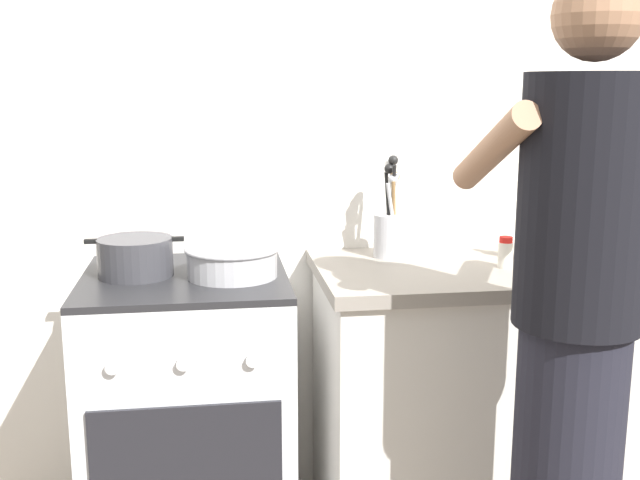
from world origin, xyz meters
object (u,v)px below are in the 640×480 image
object	(u,v)px
utensil_crock	(390,226)
oil_bottle	(553,230)
pot	(135,257)
person	(574,340)
stove_range	(190,418)
mixing_bowl	(232,260)
spice_bottle	(505,253)

from	to	relation	value
utensil_crock	oil_bottle	distance (m)	0.51
pot	person	bearing A→B (deg)	-29.96
oil_bottle	person	bearing A→B (deg)	-109.53
person	oil_bottle	bearing A→B (deg)	70.47
stove_range	pot	world-z (taller)	pot
mixing_bowl	utensil_crock	world-z (taller)	utensil_crock
spice_bottle	oil_bottle	distance (m)	0.17
pot	spice_bottle	world-z (taller)	pot
spice_bottle	utensil_crock	bearing A→B (deg)	147.87
spice_bottle	person	world-z (taller)	person
utensil_crock	oil_bottle	world-z (taller)	utensil_crock
stove_range	utensil_crock	size ratio (longest dim) A/B	2.72
stove_range	person	world-z (taller)	person
stove_range	utensil_crock	distance (m)	0.87
utensil_crock	person	world-z (taller)	person
mixing_bowl	spice_bottle	size ratio (longest dim) A/B	2.84
stove_range	oil_bottle	bearing A→B (deg)	-1.60
mixing_bowl	utensil_crock	xyz separation A→B (m)	(0.51, 0.19, 0.05)
mixing_bowl	utensil_crock	distance (m)	0.55
spice_bottle	person	bearing A→B (deg)	-94.72
pot	utensil_crock	xyz separation A→B (m)	(0.79, 0.14, 0.05)
oil_bottle	stove_range	bearing A→B (deg)	178.40
pot	oil_bottle	world-z (taller)	oil_bottle
utensil_crock	spice_bottle	xyz separation A→B (m)	(0.32, -0.20, -0.06)
oil_bottle	person	distance (m)	0.62
pot	spice_bottle	size ratio (longest dim) A/B	2.92
mixing_bowl	oil_bottle	bearing A→B (deg)	0.19
spice_bottle	oil_bottle	xyz separation A→B (m)	(0.16, 0.01, 0.06)
utensil_crock	person	xyz separation A→B (m)	(0.27, -0.75, -0.14)
stove_range	oil_bottle	world-z (taller)	oil_bottle
pot	mixing_bowl	distance (m)	0.28
pot	utensil_crock	size ratio (longest dim) A/B	0.86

